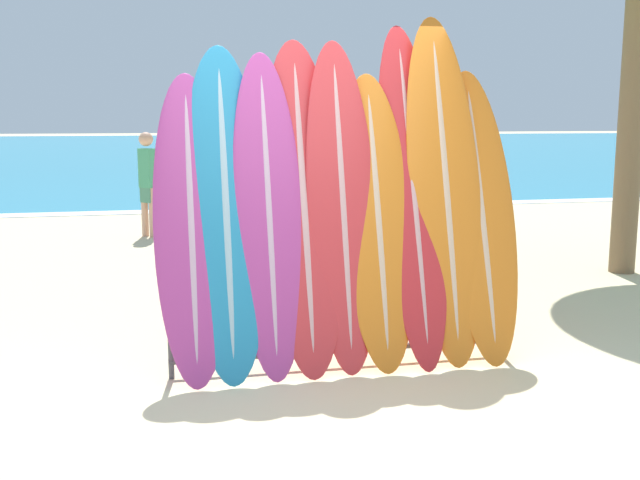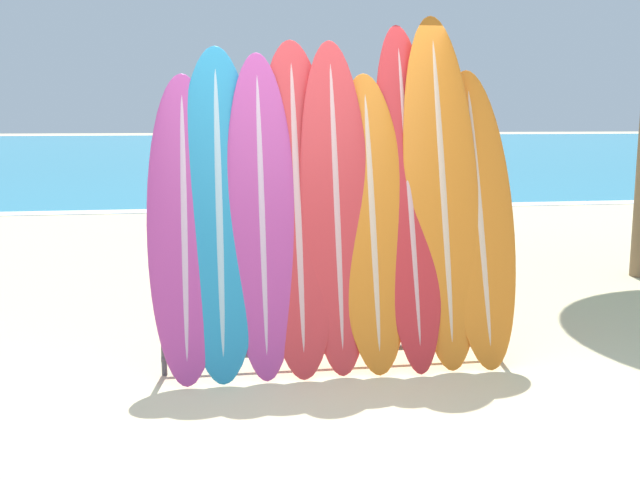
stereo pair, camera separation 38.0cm
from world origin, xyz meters
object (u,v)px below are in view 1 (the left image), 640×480
Objects in this scene: surfboard_slot_4 at (342,204)px; person_far_left at (147,180)px; surfboard_slot_6 at (412,192)px; surfboard_slot_7 at (445,187)px; surfboard_slot_2 at (268,212)px; surfboard_slot_1 at (226,210)px; surfboard_slot_3 at (303,204)px; surfboard_slot_0 at (191,226)px; person_mid_beach at (203,178)px; surfboard_rack at (344,308)px; surfboard_slot_8 at (481,214)px; person_near_water at (320,198)px; surfboard_slot_5 at (377,220)px.

person_far_left is (-1.43, 6.39, -0.33)m from surfboard_slot_4.
surfboard_slot_6 is at bearing 152.95° from person_far_left.
surfboard_slot_2 is at bearing -178.38° from surfboard_slot_7.
surfboard_slot_3 is (0.56, 0.01, 0.03)m from surfboard_slot_1.
surfboard_slot_4 is 0.92× the size of surfboard_slot_7.
surfboard_slot_0 is 1.42× the size of person_mid_beach.
surfboard_rack is at bearing -3.72° from surfboard_slot_0.
surfboard_slot_8 is 2.68m from person_near_water.
surfboard_slot_5 is (1.10, -0.05, -0.10)m from surfboard_slot_1.
surfboard_slot_7 is 1.48× the size of person_near_water.
surfboard_slot_1 is at bearing 173.05° from surfboard_rack.
surfboard_rack is 1.00× the size of surfboard_slot_6.
surfboard_slot_0 is 0.85× the size of surfboard_slot_6.
surfboard_slot_0 reaches higher than person_far_left.
surfboard_slot_3 is 0.95× the size of surfboard_slot_6.
surfboard_slot_4 reaches higher than surfboard_slot_2.
surfboard_slot_2 is at bearing -172.84° from surfboard_slot_3.
surfboard_slot_3 is at bearing 173.73° from surfboard_slot_4.
surfboard_slot_3 reaches higher than surfboard_slot_0.
surfboard_slot_7 is at bearing 0.50° from surfboard_slot_1.
surfboard_slot_1 reaches higher than surfboard_slot_2.
surfboard_slot_4 is 0.56m from surfboard_slot_6.
surfboard_slot_6 is 0.56m from surfboard_slot_8.
surfboard_slot_0 is 0.98× the size of surfboard_slot_8.
surfboard_slot_1 is 0.98× the size of surfboard_slot_4.
person_near_water reaches higher than person_mid_beach.
surfboard_slot_2 reaches higher than person_mid_beach.
surfboard_slot_6 is 0.25m from surfboard_slot_7.
surfboard_rack is 1.06× the size of surfboard_slot_4.
surfboard_slot_3 reaches higher than person_near_water.
person_near_water is at bearing 86.73° from surfboard_slot_5.
surfboard_slot_2 reaches higher than surfboard_slot_0.
surfboard_slot_1 reaches higher than person_mid_beach.
surfboard_slot_7 is 1.63× the size of person_far_left.
person_mid_beach is at bearing 96.57° from surfboard_slot_5.
person_mid_beach is (-1.11, 7.05, -0.44)m from surfboard_slot_6.
surfboard_slot_7 is (0.25, -0.02, 0.03)m from surfboard_slot_6.
surfboard_slot_7 is (1.08, 0.01, 0.10)m from surfboard_slot_3.
surfboard_slot_8 is (1.08, 0.08, 0.65)m from surfboard_rack.
surfboard_slot_8 is 6.87m from person_far_left.
surfboard_slot_2 is 1.45× the size of person_far_left.
surfboard_slot_1 is 0.98× the size of surfboard_slot_3.
surfboard_slot_7 is at bearing 0.29° from surfboard_slot_3.
surfboard_slot_7 is 6.75m from person_far_left.
surfboard_slot_0 is 1.34m from surfboard_slot_5.
person_near_water is (-0.39, 2.55, -0.34)m from surfboard_slot_7.
surfboard_slot_6 is 1.45× the size of person_near_water.
surfboard_slot_2 is 1.62m from surfboard_slot_8.
person_far_left is at bearing 80.08° from person_mid_beach.
surfboard_slot_7 is 7.21m from person_mid_beach.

